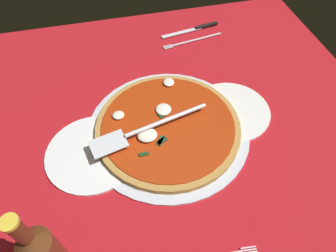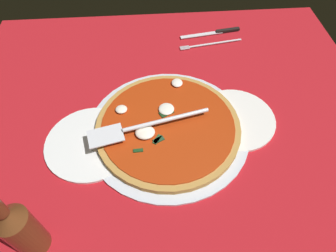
# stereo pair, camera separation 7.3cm
# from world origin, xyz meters

# --- Properties ---
(ground_plane) EXTENTS (1.11, 1.11, 0.01)m
(ground_plane) POSITION_xyz_m (0.00, 0.00, -0.00)
(ground_plane) COLOR #A8151D
(checker_pattern) EXTENTS (1.11, 1.11, 0.00)m
(checker_pattern) POSITION_xyz_m (0.00, -0.00, 0.00)
(checker_pattern) COLOR silver
(checker_pattern) RESTS_ON ground_plane
(pizza_pan) EXTENTS (0.40, 0.40, 0.01)m
(pizza_pan) POSITION_xyz_m (-0.01, 0.03, 0.01)
(pizza_pan) COLOR silver
(pizza_pan) RESTS_ON ground_plane
(dinner_plate_left) EXTENTS (0.22, 0.22, 0.01)m
(dinner_plate_left) POSITION_xyz_m (-0.20, 0.00, 0.01)
(dinner_plate_left) COLOR silver
(dinner_plate_left) RESTS_ON ground_plane
(dinner_plate_right) EXTENTS (0.20, 0.20, 0.01)m
(dinner_plate_right) POSITION_xyz_m (0.16, 0.05, 0.01)
(dinner_plate_right) COLOR silver
(dinner_plate_right) RESTS_ON ground_plane
(pizza) EXTENTS (0.35, 0.35, 0.03)m
(pizza) POSITION_xyz_m (-0.01, 0.03, 0.02)
(pizza) COLOR #B0803C
(pizza) RESTS_ON pizza_pan
(pizza_server) EXTENTS (0.29, 0.10, 0.01)m
(pizza_server) POSITION_xyz_m (-0.07, 0.01, 0.05)
(pizza_server) COLOR silver
(pizza_server) RESTS_ON pizza
(place_setting_far) EXTENTS (0.21, 0.15, 0.01)m
(place_setting_far) POSITION_xyz_m (0.16, 0.39, 0.00)
(place_setting_far) COLOR white
(place_setting_far) RESTS_ON ground_plane
(beer_bottle) EXTENTS (0.06, 0.06, 0.22)m
(beer_bottle) POSITION_xyz_m (-0.29, -0.23, 0.08)
(beer_bottle) COLOR #592F16
(beer_bottle) RESTS_ON ground_plane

